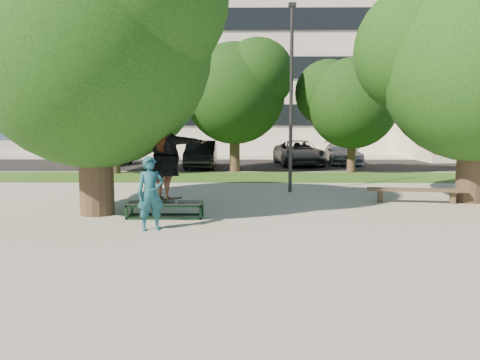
{
  "coord_description": "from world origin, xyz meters",
  "views": [
    {
      "loc": [
        -0.52,
        -10.49,
        2.21
      ],
      "look_at": [
        -0.63,
        0.6,
        0.91
      ],
      "focal_mm": 35.0,
      "sensor_mm": 36.0,
      "label": 1
    }
  ],
  "objects_px": {
    "car_grey": "(299,153)",
    "car_silver_b": "(342,153)",
    "bystander": "(151,194)",
    "tree_right": "(472,58)",
    "car_silver_a": "(113,154)",
    "tree_left": "(89,33)",
    "grind_box": "(165,210)",
    "car_dark": "(201,154)",
    "lamppost": "(291,97)",
    "bench": "(416,191)"
  },
  "relations": [
    {
      "from": "tree_right",
      "to": "car_silver_b",
      "type": "relative_size",
      "value": 1.47
    },
    {
      "from": "tree_left",
      "to": "grind_box",
      "type": "bearing_deg",
      "value": -15.16
    },
    {
      "from": "bystander",
      "to": "bench",
      "type": "relative_size",
      "value": 0.57
    },
    {
      "from": "grind_box",
      "to": "car_silver_a",
      "type": "height_order",
      "value": "car_silver_a"
    },
    {
      "from": "car_silver_a",
      "to": "car_grey",
      "type": "xyz_separation_m",
      "value": [
        10.43,
        0.04,
        0.04
      ]
    },
    {
      "from": "bench",
      "to": "lamppost",
      "type": "bearing_deg",
      "value": 154.9
    },
    {
      "from": "lamppost",
      "to": "car_grey",
      "type": "height_order",
      "value": "lamppost"
    },
    {
      "from": "bench",
      "to": "grind_box",
      "type": "bearing_deg",
      "value": -154.27
    },
    {
      "from": "bystander",
      "to": "car_grey",
      "type": "relative_size",
      "value": 0.31
    },
    {
      "from": "lamppost",
      "to": "car_dark",
      "type": "height_order",
      "value": "lamppost"
    },
    {
      "from": "tree_right",
      "to": "car_silver_b",
      "type": "height_order",
      "value": "tree_right"
    },
    {
      "from": "lamppost",
      "to": "bystander",
      "type": "distance_m",
      "value": 7.15
    },
    {
      "from": "car_dark",
      "to": "grind_box",
      "type": "bearing_deg",
      "value": -90.08
    },
    {
      "from": "lamppost",
      "to": "bystander",
      "type": "height_order",
      "value": "lamppost"
    },
    {
      "from": "grind_box",
      "to": "car_silver_a",
      "type": "xyz_separation_m",
      "value": [
        -5.5,
        15.05,
        0.46
      ]
    },
    {
      "from": "bystander",
      "to": "car_dark",
      "type": "xyz_separation_m",
      "value": [
        -0.3,
        14.59,
        -0.07
      ]
    },
    {
      "from": "bystander",
      "to": "lamppost",
      "type": "bearing_deg",
      "value": 38.88
    },
    {
      "from": "grind_box",
      "to": "bench",
      "type": "distance_m",
      "value": 7.18
    },
    {
      "from": "car_grey",
      "to": "car_silver_b",
      "type": "xyz_separation_m",
      "value": [
        2.59,
        0.82,
        -0.05
      ]
    },
    {
      "from": "bystander",
      "to": "car_silver_b",
      "type": "relative_size",
      "value": 0.35
    },
    {
      "from": "tree_left",
      "to": "car_silver_b",
      "type": "xyz_separation_m",
      "value": [
        9.39,
        15.41,
        -3.78
      ]
    },
    {
      "from": "lamppost",
      "to": "car_grey",
      "type": "distance_m",
      "value": 11.07
    },
    {
      "from": "tree_left",
      "to": "lamppost",
      "type": "height_order",
      "value": "tree_left"
    },
    {
      "from": "tree_left",
      "to": "tree_right",
      "type": "bearing_deg",
      "value": 11.03
    },
    {
      "from": "tree_right",
      "to": "bystander",
      "type": "bearing_deg",
      "value": -155.42
    },
    {
      "from": "grind_box",
      "to": "car_dark",
      "type": "height_order",
      "value": "car_dark"
    },
    {
      "from": "tree_left",
      "to": "car_silver_a",
      "type": "xyz_separation_m",
      "value": [
        -3.64,
        14.55,
        -3.77
      ]
    },
    {
      "from": "bystander",
      "to": "car_grey",
      "type": "xyz_separation_m",
      "value": [
        5.0,
        16.45,
        -0.09
      ]
    },
    {
      "from": "tree_right",
      "to": "car_grey",
      "type": "bearing_deg",
      "value": 105.17
    },
    {
      "from": "lamppost",
      "to": "tree_right",
      "type": "bearing_deg",
      "value": -21.28
    },
    {
      "from": "car_silver_b",
      "to": "lamppost",
      "type": "bearing_deg",
      "value": -108.47
    },
    {
      "from": "car_silver_a",
      "to": "car_grey",
      "type": "bearing_deg",
      "value": 11.76
    },
    {
      "from": "car_silver_b",
      "to": "tree_left",
      "type": "bearing_deg",
      "value": -120.23
    },
    {
      "from": "grind_box",
      "to": "lamppost",
      "type": "bearing_deg",
      "value": 52.09
    },
    {
      "from": "bystander",
      "to": "car_silver_a",
      "type": "relative_size",
      "value": 0.41
    },
    {
      "from": "tree_right",
      "to": "car_grey",
      "type": "xyz_separation_m",
      "value": [
        -3.42,
        12.6,
        -3.4
      ]
    },
    {
      "from": "car_silver_a",
      "to": "car_dark",
      "type": "relative_size",
      "value": 0.88
    },
    {
      "from": "tree_left",
      "to": "car_grey",
      "type": "bearing_deg",
      "value": 65.03
    },
    {
      "from": "tree_right",
      "to": "car_silver_a",
      "type": "xyz_separation_m",
      "value": [
        -13.85,
        12.55,
        -3.44
      ]
    },
    {
      "from": "tree_right",
      "to": "bystander",
      "type": "xyz_separation_m",
      "value": [
        -8.42,
        -3.85,
        -3.31
      ]
    },
    {
      "from": "grind_box",
      "to": "bystander",
      "type": "xyz_separation_m",
      "value": [
        -0.07,
        -1.36,
        0.59
      ]
    },
    {
      "from": "tree_left",
      "to": "car_silver_b",
      "type": "distance_m",
      "value": 18.43
    },
    {
      "from": "car_silver_a",
      "to": "grind_box",
      "type": "bearing_deg",
      "value": -58.41
    },
    {
      "from": "lamppost",
      "to": "bench",
      "type": "relative_size",
      "value": 2.23
    },
    {
      "from": "car_dark",
      "to": "tree_right",
      "type": "bearing_deg",
      "value": -52.61
    },
    {
      "from": "car_silver_b",
      "to": "bystander",
      "type": "bearing_deg",
      "value": -112.62
    },
    {
      "from": "bench",
      "to": "bystander",
      "type": "bearing_deg",
      "value": -144.86
    },
    {
      "from": "car_grey",
      "to": "car_dark",
      "type": "bearing_deg",
      "value": -165.4
    },
    {
      "from": "tree_left",
      "to": "bystander",
      "type": "height_order",
      "value": "tree_left"
    },
    {
      "from": "car_grey",
      "to": "grind_box",
      "type": "bearing_deg",
      "value": -112.8
    }
  ]
}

